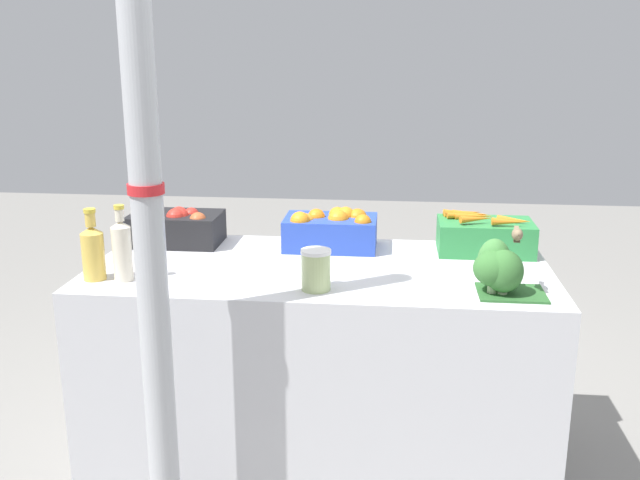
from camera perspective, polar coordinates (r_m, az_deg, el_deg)
ground_plane at (r=3.01m, az=0.00°, el=-17.16°), size 10.00×10.00×0.00m
market_table at (r=2.81m, az=0.00°, el=-10.08°), size 1.71×0.80×0.82m
support_pole at (r=2.13m, az=-13.57°, el=1.15°), size 0.11×0.11×2.22m
apple_crate at (r=3.00m, az=-11.43°, el=1.09°), size 0.37×0.23×0.16m
orange_crate at (r=2.88m, az=0.81°, el=0.88°), size 0.37×0.23×0.16m
carrot_crate at (r=2.90m, az=13.03°, el=0.38°), size 0.37×0.23×0.16m
broccoli_pile at (r=2.42m, az=14.05°, el=-2.26°), size 0.24×0.18×0.18m
juice_bottle_golden at (r=2.61m, az=-17.71°, el=-0.82°), size 0.08×0.08×0.25m
juice_bottle_cloudy at (r=2.56m, az=-15.56°, el=-0.69°), size 0.07×0.07×0.27m
pickle_jar at (r=2.39m, az=-0.33°, el=-2.39°), size 0.10×0.10×0.14m
sparrow_bird at (r=2.39m, az=15.51°, el=0.44°), size 0.04×0.14×0.05m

